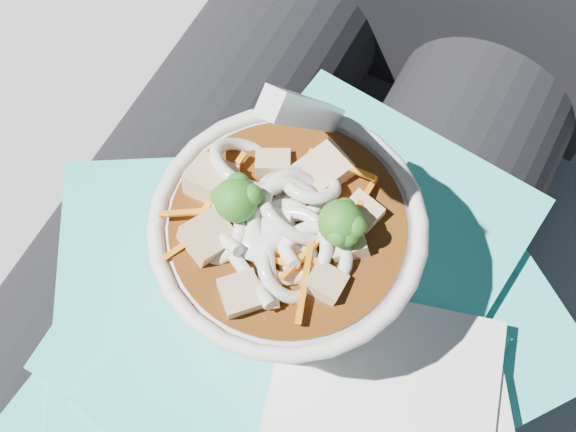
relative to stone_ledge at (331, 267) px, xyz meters
The scene contains 7 objects.
ground 0.27m from the stone_ledge, 90.00° to the right, with size 20.00×20.00×0.00m, color slate.
stone_ledge is the anchor object (origin of this frame).
lap 0.33m from the stone_ledge, 90.00° to the right, with size 0.32×0.48×0.15m.
person_body 0.33m from the stone_ledge, 90.00° to the right, with size 0.34×0.94×0.99m.
plastic_bag 0.42m from the stone_ledge, 79.09° to the right, with size 0.37×0.34×0.01m.
napkins 0.46m from the stone_ledge, 59.06° to the right, with size 0.19×0.17×0.01m.
udon_bowl 0.47m from the stone_ledge, 79.05° to the right, with size 0.19×0.19×0.20m.
Camera 1 is at (0.12, -0.17, 1.07)m, focal length 50.00 mm.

